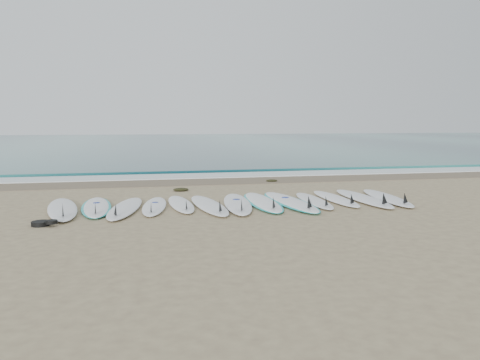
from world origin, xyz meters
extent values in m
plane|color=#968461|center=(0.00, 0.00, 0.00)|extent=(120.00, 120.00, 0.00)
cube|color=#1D595C|center=(0.00, 32.50, 0.01)|extent=(120.00, 55.00, 0.03)
cube|color=brown|center=(0.00, 4.10, 0.01)|extent=(120.00, 1.80, 0.01)
cube|color=silver|center=(0.00, 5.50, 0.02)|extent=(120.00, 1.40, 0.04)
cube|color=#1D595C|center=(0.00, 7.00, 0.05)|extent=(120.00, 1.00, 0.10)
ellipsoid|color=silver|center=(-3.62, 0.01, 0.05)|extent=(1.03, 2.83, 0.09)
cone|color=black|center=(-3.45, -0.99, 0.21)|extent=(0.28, 0.33, 0.30)
ellipsoid|color=white|center=(-2.96, 0.13, 0.04)|extent=(0.69, 2.54, 0.08)
ellipsoid|color=#1CB5B5|center=(-2.96, 0.13, 0.04)|extent=(0.78, 2.56, 0.06)
cone|color=black|center=(-2.90, -0.78, 0.19)|extent=(0.23, 0.28, 0.27)
cylinder|color=navy|center=(-2.98, 0.37, 0.08)|extent=(0.15, 0.15, 0.01)
ellipsoid|color=silver|center=(-2.36, -0.16, 0.05)|extent=(0.94, 2.67, 0.08)
cone|color=black|center=(-2.50, -1.11, 0.20)|extent=(0.26, 0.31, 0.28)
ellipsoid|color=white|center=(-1.76, -0.02, 0.04)|extent=(0.72, 2.34, 0.07)
cone|color=black|center=(-1.85, -0.86, 0.17)|extent=(0.22, 0.27, 0.25)
cylinder|color=navy|center=(-1.74, 0.20, 0.08)|extent=(0.15, 0.15, 0.01)
ellipsoid|color=white|center=(-1.19, 0.11, 0.04)|extent=(0.59, 2.31, 0.07)
cone|color=black|center=(-1.15, -0.72, 0.17)|extent=(0.21, 0.25, 0.24)
ellipsoid|color=white|center=(-0.62, -0.19, 0.05)|extent=(0.77, 2.67, 0.08)
cone|color=black|center=(-0.54, -1.14, 0.20)|extent=(0.25, 0.30, 0.28)
ellipsoid|color=white|center=(0.02, -0.13, 0.05)|extent=(0.90, 2.81, 0.09)
cone|color=black|center=(-0.10, -1.13, 0.21)|extent=(0.27, 0.32, 0.29)
cylinder|color=navy|center=(0.05, 0.13, 0.09)|extent=(0.18, 0.18, 0.01)
ellipsoid|color=white|center=(0.61, -0.03, 0.05)|extent=(0.64, 2.72, 0.09)
ellipsoid|color=#1CB5B5|center=(0.61, -0.03, 0.04)|extent=(0.74, 2.75, 0.06)
cone|color=black|center=(0.58, -1.02, 0.21)|extent=(0.24, 0.30, 0.29)
ellipsoid|color=white|center=(1.21, -0.14, 0.05)|extent=(0.77, 2.89, 0.09)
ellipsoid|color=#1CB5B5|center=(1.21, -0.14, 0.04)|extent=(0.87, 2.92, 0.07)
cone|color=black|center=(1.28, -1.18, 0.22)|extent=(0.26, 0.32, 0.31)
cylinder|color=navy|center=(1.19, 0.13, 0.10)|extent=(0.17, 0.17, 0.01)
ellipsoid|color=white|center=(1.80, -0.08, 0.04)|extent=(0.62, 2.36, 0.08)
cone|color=black|center=(1.75, -0.93, 0.18)|extent=(0.21, 0.26, 0.25)
ellipsoid|color=white|center=(2.39, 0.08, 0.04)|extent=(0.52, 2.44, 0.08)
cone|color=black|center=(2.38, -0.81, 0.18)|extent=(0.21, 0.26, 0.26)
ellipsoid|color=white|center=(3.02, -0.05, 0.05)|extent=(0.64, 2.79, 0.09)
cone|color=black|center=(2.99, -1.07, 0.21)|extent=(0.24, 0.30, 0.30)
ellipsoid|color=silver|center=(3.61, -0.09, 0.05)|extent=(0.87, 2.72, 0.09)
cone|color=black|center=(3.49, -1.06, 0.20)|extent=(0.26, 0.31, 0.29)
ellipsoid|color=black|center=(-1.00, 2.31, 0.04)|extent=(0.41, 0.32, 0.08)
ellipsoid|color=black|center=(1.89, 3.68, 0.03)|extent=(0.35, 0.27, 0.07)
cylinder|color=black|center=(-3.77, -1.37, 0.04)|extent=(0.32, 0.32, 0.08)
cylinder|color=black|center=(-3.57, -1.47, 0.08)|extent=(0.20, 0.20, 0.06)
camera|label=1|loc=(-2.03, -9.97, 1.81)|focal=35.00mm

